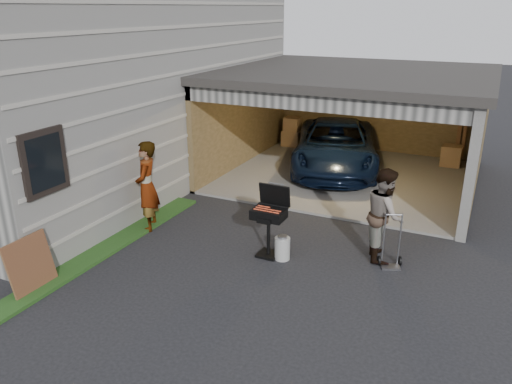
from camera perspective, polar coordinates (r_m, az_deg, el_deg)
ground at (r=8.79m, az=-6.15°, el=-9.85°), size 80.00×80.00×0.00m
house at (r=14.60m, az=-18.92°, el=12.79°), size 7.00×11.00×5.50m
groundcover_strip at (r=9.42m, az=-21.36°, el=-8.87°), size 0.50×8.00×0.06m
garage at (r=13.85m, az=11.35°, el=9.42°), size 6.80×6.30×2.90m
minivan at (r=14.36m, az=9.08°, el=5.02°), size 3.46×5.24×1.34m
woman at (r=10.50m, az=-12.36°, el=0.64°), size 0.70×0.82×1.90m
man at (r=9.39m, az=14.49°, el=-2.47°), size 0.89×1.01×1.74m
bbq_grill at (r=9.20m, az=1.54°, el=-2.74°), size 0.60×0.53×1.34m
propane_tank at (r=9.30m, az=3.02°, el=-6.45°), size 0.30×0.30×0.43m
plywood_panel at (r=9.01m, az=-24.39°, el=-7.60°), size 0.23×0.84×0.93m
hand_truck at (r=9.37m, az=15.12°, el=-7.12°), size 0.46×0.42×1.02m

